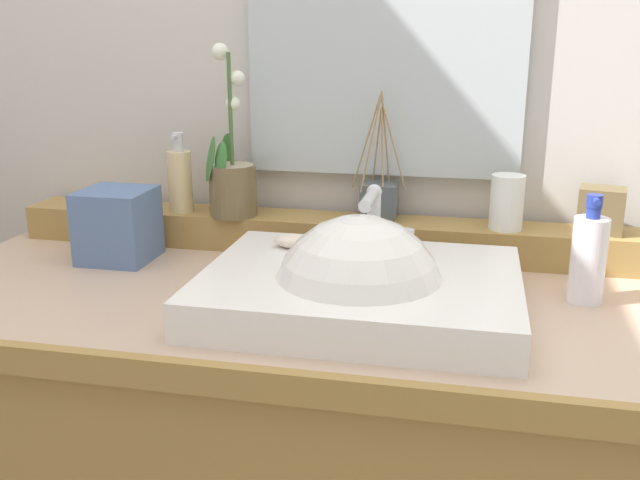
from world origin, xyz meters
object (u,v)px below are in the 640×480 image
object	(u,v)px
sink_basin	(359,296)
lotion_bottle	(588,258)
soap_bar	(294,241)
soap_dispenser	(180,179)
reed_diffuser	(379,199)
trinket_box	(601,210)
potted_plant	(232,178)
tumbler_cup	(507,202)
tissue_box	(118,225)

from	to	relation	value
sink_basin	lotion_bottle	bearing A→B (deg)	18.93
soap_bar	soap_dispenser	xyz separation A→B (m)	(-0.28, 0.18, 0.06)
reed_diffuser	trinket_box	bearing A→B (deg)	-1.71
potted_plant	reed_diffuser	distance (m)	0.30
sink_basin	tumbler_cup	bearing A→B (deg)	52.46
sink_basin	reed_diffuser	xyz separation A→B (m)	(-0.01, 0.33, 0.08)
potted_plant	reed_diffuser	world-z (taller)	potted_plant
soap_bar	lotion_bottle	bearing A→B (deg)	0.41
potted_plant	tissue_box	world-z (taller)	potted_plant
soap_dispenser	soap_bar	bearing A→B (deg)	-32.01
tissue_box	potted_plant	bearing A→B (deg)	33.10
soap_bar	trinket_box	bearing A→B (deg)	20.27
tissue_box	trinket_box	bearing A→B (deg)	9.36
tumbler_cup	trinket_box	size ratio (longest dim) A/B	1.24
soap_bar	soap_dispenser	distance (m)	0.34
soap_bar	potted_plant	xyz separation A→B (m)	(-0.17, 0.17, 0.07)
potted_plant	soap_bar	bearing A→B (deg)	-45.50
lotion_bottle	potted_plant	bearing A→B (deg)	165.53
soap_bar	lotion_bottle	distance (m)	0.49
soap_dispenser	reed_diffuser	bearing A→B (deg)	4.52
potted_plant	tumbler_cup	size ratio (longest dim) A/B	3.26
trinket_box	lotion_bottle	bearing A→B (deg)	-92.02
soap_dispenser	trinket_box	xyz separation A→B (m)	(0.82, 0.02, -0.03)
potted_plant	tissue_box	distance (m)	0.24
soap_dispenser	trinket_box	distance (m)	0.82
tumbler_cup	potted_plant	bearing A→B (deg)	-179.39
potted_plant	tissue_box	size ratio (longest dim) A/B	2.44
lotion_bottle	tumbler_cup	bearing A→B (deg)	125.41
potted_plant	trinket_box	world-z (taller)	potted_plant
reed_diffuser	lotion_bottle	size ratio (longest dim) A/B	1.39
soap_dispenser	potted_plant	bearing A→B (deg)	-1.94
potted_plant	tissue_box	bearing A→B (deg)	-146.90
soap_bar	sink_basin	bearing A→B (deg)	-40.89
soap_bar	potted_plant	bearing A→B (deg)	134.50
soap_bar	reed_diffuser	distance (m)	0.24
potted_plant	lotion_bottle	size ratio (longest dim) A/B	1.87
reed_diffuser	tissue_box	distance (m)	0.51
soap_dispenser	lotion_bottle	world-z (taller)	soap_dispenser
potted_plant	tumbler_cup	bearing A→B (deg)	0.61
reed_diffuser	lotion_bottle	distance (m)	0.42
soap_dispenser	trinket_box	size ratio (longest dim) A/B	1.95
sink_basin	tissue_box	xyz separation A→B (m)	(-0.50, 0.17, 0.04)
potted_plant	tissue_box	xyz separation A→B (m)	(-0.19, -0.12, -0.08)
soap_bar	trinket_box	xyz separation A→B (m)	(0.54, 0.20, 0.04)
sink_basin	tumbler_cup	xyz separation A→B (m)	(0.23, 0.30, 0.09)
soap_bar	lotion_bottle	size ratio (longest dim) A/B	0.39
soap_dispenser	tissue_box	world-z (taller)	soap_dispenser
sink_basin	tissue_box	distance (m)	0.53
soap_bar	soap_dispenser	size ratio (longest dim) A/B	0.43
sink_basin	trinket_box	world-z (taller)	sink_basin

